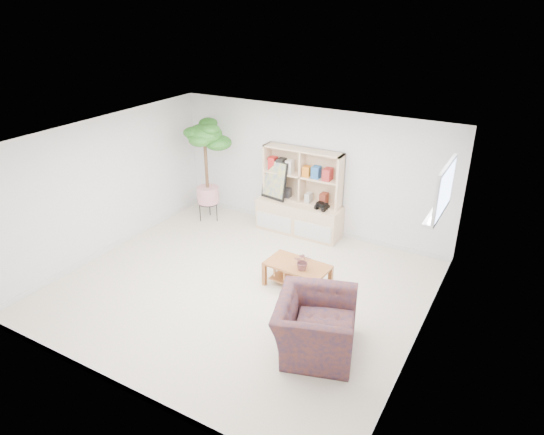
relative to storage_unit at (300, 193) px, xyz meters
The scene contains 14 objects.
floor 2.39m from the storage_unit, 87.57° to the right, with size 5.50×5.00×0.01m, color beige.
ceiling 2.74m from the storage_unit, 87.57° to the right, with size 5.50×5.00×0.01m, color white.
walls 2.27m from the storage_unit, 87.57° to the right, with size 5.51×5.01×2.40m.
baseboard 2.37m from the storage_unit, 87.57° to the right, with size 5.50×5.00×0.10m, color silver, non-canonical shape.
window 3.47m from the storage_unit, 30.14° to the right, with size 0.10×0.98×0.68m, color silver, non-canonical shape.
window_sill 3.33m from the storage_unit, 30.67° to the right, with size 0.14×1.00×0.04m, color silver.
storage_unit is the anchor object (origin of this frame).
poster 0.55m from the storage_unit, behind, with size 0.55×0.13×0.76m, color yellow, non-canonical shape.
toy_truck 0.52m from the storage_unit, ahead, with size 0.29×0.20×0.15m, color black, non-canonical shape.
coffee_table 2.04m from the storage_unit, 64.10° to the right, with size 0.99×0.54×0.41m, color brown, non-canonical shape.
table_plant 2.11m from the storage_unit, 61.90° to the right, with size 0.26×0.22×0.29m, color #265E2B.
floor_tree 1.93m from the storage_unit, 168.75° to the right, with size 0.76×0.76×2.06m, color #164916, non-canonical shape.
armchair 3.44m from the storage_unit, 59.90° to the right, with size 1.13×0.98×0.84m, color #1B1F41.
sill_plant 3.32m from the storage_unit, 29.22° to the right, with size 0.14×0.12×0.26m, color #164916.
Camera 1 is at (3.63, -5.38, 4.23)m, focal length 32.00 mm.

